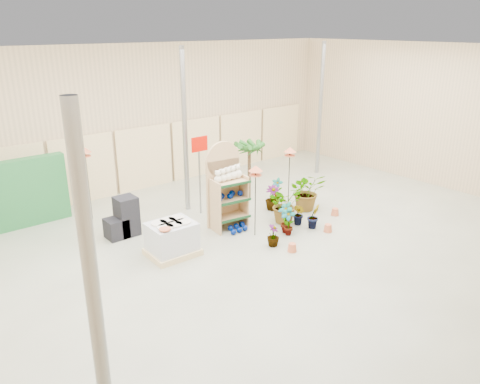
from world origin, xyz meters
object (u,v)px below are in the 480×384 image
object	(u,v)px
bird_table_front	(256,171)
potted_plant_2	(285,204)
pallet_stack	(172,239)
display_shelf	(225,189)

from	to	relation	value
bird_table_front	potted_plant_2	size ratio (longest dim) A/B	1.79
pallet_stack	potted_plant_2	xyz separation A→B (m)	(3.33, -0.27, 0.11)
pallet_stack	display_shelf	bearing A→B (deg)	16.71
pallet_stack	potted_plant_2	distance (m)	3.34
bird_table_front	potted_plant_2	xyz separation A→B (m)	(1.16, 0.13, -1.19)
potted_plant_2	display_shelf	bearing A→B (deg)	149.74
display_shelf	pallet_stack	distance (m)	2.12
display_shelf	pallet_stack	xyz separation A→B (m)	(-1.96, -0.53, -0.63)
bird_table_front	pallet_stack	bearing A→B (deg)	169.34
display_shelf	potted_plant_2	size ratio (longest dim) A/B	2.21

